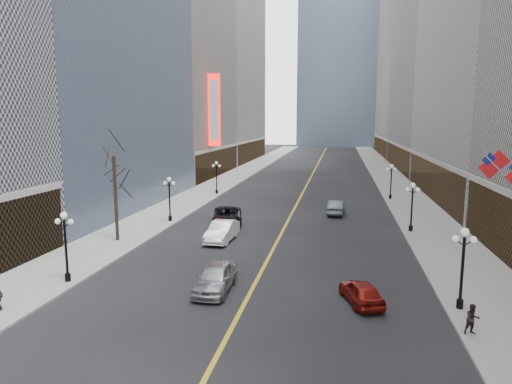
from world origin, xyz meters
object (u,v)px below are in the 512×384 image
at_px(streetlamp_east_2, 412,202).
at_px(streetlamp_west_1, 65,239).
at_px(streetlamp_west_2, 169,194).
at_px(car_sb_mid, 361,292).
at_px(streetlamp_east_3, 391,178).
at_px(streetlamp_west_3, 216,174).
at_px(car_nb_near, 216,278).
at_px(car_nb_far, 227,216).
at_px(car_sb_far, 336,207).
at_px(streetlamp_east_1, 463,260).
at_px(car_nb_mid, 222,231).

bearing_deg(streetlamp_east_2, streetlamp_west_1, -142.67).
xyz_separation_m(streetlamp_west_2, car_sb_mid, (18.32, -17.91, -2.22)).
bearing_deg(streetlamp_east_3, streetlamp_west_3, 180.00).
distance_m(car_nb_near, car_sb_mid, 8.67).
distance_m(car_nb_far, car_sb_mid, 21.89).
height_order(streetlamp_west_1, streetlamp_west_2, same).
distance_m(streetlamp_west_2, car_nb_far, 6.32).
height_order(streetlamp_west_1, car_sb_far, streetlamp_west_1).
xyz_separation_m(streetlamp_east_1, car_nb_near, (-13.95, 0.47, -2.06)).
height_order(car_nb_near, car_nb_mid, car_nb_mid).
bearing_deg(streetlamp_east_2, car_nb_far, 179.43).
distance_m(streetlamp_west_2, car_nb_near, 20.11).
bearing_deg(streetlamp_west_2, car_nb_mid, -40.70).
relative_size(streetlamp_east_3, car_nb_near, 0.92).
relative_size(streetlamp_west_2, streetlamp_west_3, 1.00).
relative_size(car_nb_mid, car_nb_far, 0.85).
height_order(car_nb_near, car_sb_mid, car_nb_near).
bearing_deg(streetlamp_west_3, car_nb_mid, -73.61).
bearing_deg(car_sb_mid, streetlamp_east_1, 160.71).
xyz_separation_m(streetlamp_west_2, streetlamp_west_3, (0.00, 18.00, 0.00)).
distance_m(car_sb_mid, car_sb_far, 25.12).
xyz_separation_m(streetlamp_east_3, car_nb_far, (-17.62, -17.82, -2.05)).
bearing_deg(car_nb_near, streetlamp_west_3, 104.72).
distance_m(streetlamp_east_3, car_nb_far, 25.15).
distance_m(streetlamp_east_3, streetlamp_west_3, 23.60).
bearing_deg(streetlamp_east_2, streetlamp_east_1, -90.00).
bearing_deg(car_nb_near, car_sb_mid, -3.00).
xyz_separation_m(streetlamp_east_2, car_nb_near, (-13.95, -17.53, -2.06)).
bearing_deg(streetlamp_west_2, car_nb_near, -61.15).
height_order(streetlamp_east_1, car_nb_mid, streetlamp_east_1).
xyz_separation_m(car_nb_near, car_nb_mid, (-2.57, 11.43, 0.02)).
height_order(streetlamp_east_3, car_sb_mid, streetlamp_east_3).
height_order(streetlamp_west_3, car_sb_far, streetlamp_west_3).
height_order(streetlamp_west_1, car_nb_near, streetlamp_west_1).
height_order(car_nb_mid, car_sb_mid, car_nb_mid).
xyz_separation_m(streetlamp_west_3, car_sb_mid, (18.32, -35.91, -2.22)).
xyz_separation_m(streetlamp_west_1, car_sb_far, (16.66, 25.16, -2.12)).
bearing_deg(streetlamp_west_1, car_sb_far, 56.49).
height_order(streetlamp_west_1, car_sb_mid, streetlamp_west_1).
relative_size(streetlamp_west_1, car_nb_near, 0.92).
height_order(car_nb_mid, car_nb_far, car_nb_mid).
relative_size(streetlamp_east_2, streetlamp_west_2, 1.00).
height_order(car_nb_far, car_sb_mid, car_nb_far).
relative_size(streetlamp_east_1, car_nb_near, 0.92).
bearing_deg(car_nb_far, car_nb_near, -91.04).
bearing_deg(car_nb_mid, car_sb_far, 56.63).
xyz_separation_m(streetlamp_east_2, car_sb_mid, (-5.28, -17.91, -2.22)).
distance_m(car_nb_mid, car_nb_far, 6.37).
height_order(streetlamp_east_3, car_nb_mid, streetlamp_east_3).
xyz_separation_m(streetlamp_east_3, car_nb_near, (-13.95, -35.53, -2.06)).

